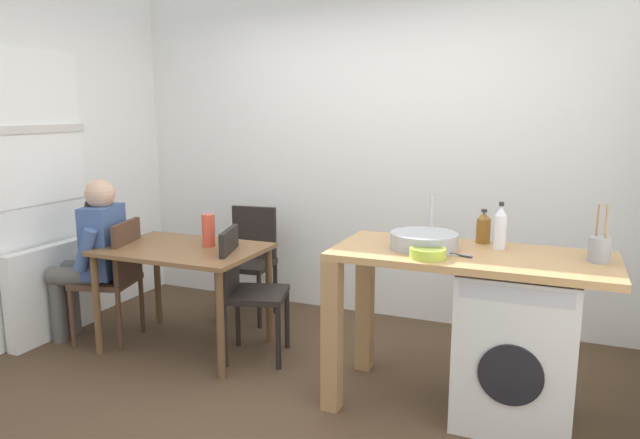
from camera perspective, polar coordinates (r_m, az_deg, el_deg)
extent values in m
plane|color=#4C3826|center=(3.60, -4.22, -17.38)|extent=(5.46, 5.46, 0.00)
cube|color=white|center=(4.81, 5.09, 6.55)|extent=(4.60, 0.10, 2.70)
cube|color=white|center=(4.73, -26.19, 7.88)|extent=(0.01, 0.90, 1.10)
cube|color=beige|center=(4.73, -26.12, 7.88)|extent=(0.02, 0.96, 0.06)
cube|color=white|center=(4.86, -24.44, -6.33)|extent=(0.10, 0.80, 0.70)
cube|color=brown|center=(4.22, -13.16, -2.84)|extent=(1.10, 0.76, 0.03)
cylinder|color=brown|center=(4.39, -20.86, -7.77)|extent=(0.05, 0.05, 0.71)
cylinder|color=brown|center=(3.80, -9.65, -10.09)|extent=(0.05, 0.05, 0.71)
cylinder|color=brown|center=(4.86, -15.50, -5.68)|extent=(0.05, 0.05, 0.71)
cylinder|color=brown|center=(4.33, -4.96, -7.33)|extent=(0.05, 0.05, 0.71)
cube|color=#4C3323|center=(4.60, -20.06, -5.64)|extent=(0.49, 0.49, 0.04)
cube|color=#4C3323|center=(4.46, -18.20, -3.03)|extent=(0.13, 0.38, 0.45)
cylinder|color=#4C3323|center=(4.61, -22.94, -8.76)|extent=(0.04, 0.04, 0.45)
cylinder|color=#4C3323|center=(4.90, -20.76, -7.46)|extent=(0.04, 0.04, 0.45)
cylinder|color=#4C3323|center=(4.44, -18.91, -9.23)|extent=(0.04, 0.04, 0.45)
cylinder|color=#4C3323|center=(4.74, -16.92, -7.83)|extent=(0.04, 0.04, 0.45)
cube|color=black|center=(4.05, -6.20, -7.24)|extent=(0.50, 0.50, 0.04)
cube|color=black|center=(4.03, -8.77, -4.07)|extent=(0.14, 0.37, 0.45)
cylinder|color=black|center=(4.26, -3.22, -9.50)|extent=(0.04, 0.04, 0.45)
cylinder|color=black|center=(3.93, -4.08, -11.28)|extent=(0.04, 0.04, 0.45)
cylinder|color=black|center=(4.33, -7.99, -9.25)|extent=(0.04, 0.04, 0.45)
cylinder|color=black|center=(4.00, -9.25, -10.97)|extent=(0.04, 0.04, 0.45)
cube|color=black|center=(4.80, -7.16, -4.39)|extent=(0.44, 0.44, 0.04)
cube|color=black|center=(4.91, -6.40, -1.34)|extent=(0.38, 0.08, 0.45)
cylinder|color=black|center=(4.64, -5.92, -7.80)|extent=(0.04, 0.04, 0.45)
cylinder|color=black|center=(4.78, -9.95, -7.35)|extent=(0.04, 0.04, 0.45)
cylinder|color=black|center=(4.96, -4.36, -6.56)|extent=(0.04, 0.04, 0.45)
cylinder|color=black|center=(5.09, -8.18, -6.18)|extent=(0.04, 0.04, 0.45)
cylinder|color=#595651|center=(4.76, -24.04, -8.22)|extent=(0.11, 0.11, 0.45)
cylinder|color=#595651|center=(4.91, -22.92, -7.59)|extent=(0.11, 0.11, 0.45)
cylinder|color=#595651|center=(4.60, -22.61, -5.17)|extent=(0.42, 0.24, 0.14)
cylinder|color=#595651|center=(4.75, -21.50, -4.62)|extent=(0.42, 0.24, 0.14)
cube|color=#3F598C|center=(4.53, -20.30, -2.00)|extent=(0.28, 0.38, 0.52)
cylinder|color=#3F598C|center=(4.37, -21.82, -2.75)|extent=(0.20, 0.13, 0.31)
cylinder|color=#3F598C|center=(4.72, -19.29, -1.61)|extent=(0.20, 0.13, 0.31)
sphere|color=tan|center=(4.47, -20.58, 2.32)|extent=(0.21, 0.21, 0.21)
sphere|color=black|center=(4.51, -21.18, 1.29)|extent=(0.12, 0.12, 0.12)
cube|color=tan|center=(3.31, 14.45, -3.48)|extent=(1.50, 0.68, 0.04)
cube|color=#A07749|center=(3.35, 1.17, -11.22)|extent=(0.10, 0.10, 0.88)
cube|color=#A07749|center=(3.87, 4.37, -8.24)|extent=(0.10, 0.10, 0.88)
cube|color=silver|center=(3.43, 18.51, -11.46)|extent=(0.60, 0.60, 0.86)
cylinder|color=black|center=(3.17, 18.01, -14.18)|extent=(0.32, 0.02, 0.32)
cube|color=#B2B2B7|center=(3.03, 18.47, -6.99)|extent=(0.54, 0.01, 0.08)
cylinder|color=#9EA0A5|center=(3.34, 10.05, -2.03)|extent=(0.38, 0.38, 0.09)
cylinder|color=#B2B2B7|center=(3.50, 10.76, 0.09)|extent=(0.02, 0.02, 0.28)
cylinder|color=brown|center=(3.55, 15.56, -1.08)|extent=(0.08, 0.08, 0.14)
cone|color=brown|center=(3.53, 15.64, 0.38)|extent=(0.07, 0.07, 0.04)
cylinder|color=#262626|center=(3.53, 15.66, 0.82)|extent=(0.03, 0.03, 0.02)
cylinder|color=silver|center=(3.42, 17.07, -1.19)|extent=(0.07, 0.07, 0.19)
cone|color=silver|center=(3.40, 17.18, 0.83)|extent=(0.06, 0.06, 0.05)
cylinder|color=#262626|center=(3.39, 17.21, 1.45)|extent=(0.03, 0.03, 0.02)
cylinder|color=#A8C63D|center=(3.14, 10.42, -3.20)|extent=(0.19, 0.19, 0.05)
cylinder|color=olive|center=(3.14, 10.43, -2.96)|extent=(0.15, 0.15, 0.03)
cylinder|color=gray|center=(3.32, 25.48, -2.66)|extent=(0.11, 0.11, 0.13)
cylinder|color=#99724C|center=(3.30, 25.36, -0.14)|extent=(0.01, 0.04, 0.18)
cylinder|color=#99724C|center=(3.28, 26.04, -0.26)|extent=(0.01, 0.05, 0.18)
cylinder|color=#D84C38|center=(4.19, -10.78, -1.04)|extent=(0.09, 0.09, 0.23)
cube|color=#B2B2B7|center=(3.22, 13.33, -3.40)|extent=(0.15, 0.06, 0.01)
cube|color=#262628|center=(3.22, 13.33, -3.40)|extent=(0.15, 0.06, 0.01)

